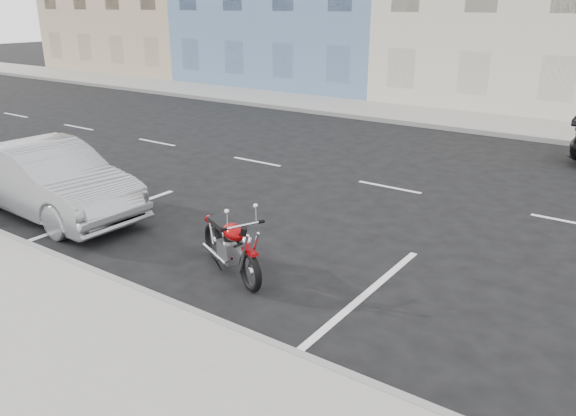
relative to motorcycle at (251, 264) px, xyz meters
The scene contains 6 objects.
ground 6.10m from the motorcycle, 76.11° to the left, with size 120.00×120.00×0.00m, color black.
sidewalk_far 15.03m from the motorcycle, 103.63° to the left, with size 80.00×3.40×0.15m, color gray.
curb_near 3.73m from the motorcycle, 162.78° to the right, with size 80.00×0.12×0.16m, color gray.
curb_far 13.38m from the motorcycle, 105.35° to the left, with size 80.00×0.12×0.16m, color gray.
motorcycle is the anchor object (origin of this frame).
sedan_silver 5.42m from the motorcycle, behind, with size 1.57×4.51×1.49m, color #919498.
Camera 1 is at (3.33, -11.75, 4.08)m, focal length 35.00 mm.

